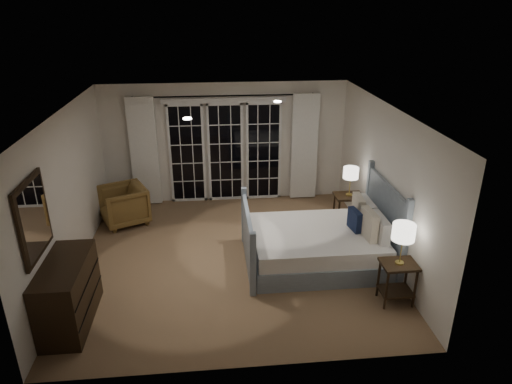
{
  "coord_description": "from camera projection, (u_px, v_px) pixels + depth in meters",
  "views": [
    {
      "loc": [
        -0.27,
        -6.64,
        4.0
      ],
      "look_at": [
        0.42,
        0.31,
        1.05
      ],
      "focal_mm": 32.0,
      "sensor_mm": 36.0,
      "label": 1
    }
  ],
  "objects": [
    {
      "name": "downlight_b",
      "position": [
        187.0,
        119.0,
        6.27
      ],
      "size": [
        0.12,
        0.12,
        0.01
      ],
      "primitive_type": "cylinder",
      "color": "white",
      "rests_on": "ceiling"
    },
    {
      "name": "bed",
      "position": [
        320.0,
        243.0,
        7.43
      ],
      "size": [
        2.28,
        1.64,
        1.33
      ],
      "color": "gray",
      "rests_on": "floor"
    },
    {
      "name": "wall_left",
      "position": [
        68.0,
        195.0,
        6.95
      ],
      "size": [
        0.02,
        5.0,
        2.5
      ],
      "primitive_type": "cube",
      "color": "white",
      "rests_on": "floor"
    },
    {
      "name": "wall_back",
      "position": [
        225.0,
        143.0,
        9.47
      ],
      "size": [
        5.0,
        0.02,
        2.5
      ],
      "primitive_type": "cube",
      "color": "white",
      "rests_on": "floor"
    },
    {
      "name": "curtain_rod",
      "position": [
        224.0,
        96.0,
        8.99
      ],
      "size": [
        3.5,
        0.03,
        0.03
      ],
      "primitive_type": "cylinder",
      "rotation": [
        0.0,
        1.57,
        0.0
      ],
      "color": "black",
      "rests_on": "wall_back"
    },
    {
      "name": "floor",
      "position": [
        233.0,
        258.0,
        7.66
      ],
      "size": [
        5.0,
        5.0,
        0.0
      ],
      "primitive_type": "plane",
      "color": "#8C694B",
      "rests_on": "ground"
    },
    {
      "name": "curtain_right",
      "position": [
        304.0,
        147.0,
        9.55
      ],
      "size": [
        0.55,
        0.1,
        2.25
      ],
      "primitive_type": "cube",
      "color": "white",
      "rests_on": "curtain_rod"
    },
    {
      "name": "nightstand_right",
      "position": [
        348.0,
        206.0,
        8.5
      ],
      "size": [
        0.52,
        0.42,
        0.67
      ],
      "color": "black",
      "rests_on": "floor"
    },
    {
      "name": "lamp_left",
      "position": [
        404.0,
        233.0,
        6.12
      ],
      "size": [
        0.31,
        0.31,
        0.6
      ],
      "color": "#D1B653",
      "rests_on": "nightstand_left"
    },
    {
      "name": "wall_right",
      "position": [
        385.0,
        183.0,
        7.41
      ],
      "size": [
        0.02,
        5.0,
        2.5
      ],
      "primitive_type": "cube",
      "color": "white",
      "rests_on": "floor"
    },
    {
      "name": "lamp_right",
      "position": [
        351.0,
        173.0,
        8.24
      ],
      "size": [
        0.28,
        0.28,
        0.54
      ],
      "color": "#D1B653",
      "rests_on": "nightstand_right"
    },
    {
      "name": "dresser",
      "position": [
        68.0,
        293.0,
        5.98
      ],
      "size": [
        0.54,
        1.27,
        0.9
      ],
      "color": "black",
      "rests_on": "floor"
    },
    {
      "name": "mirror",
      "position": [
        34.0,
        219.0,
        5.53
      ],
      "size": [
        0.05,
        0.85,
        1.0
      ],
      "color": "black",
      "rests_on": "wall_left"
    },
    {
      "name": "wall_front",
      "position": [
        243.0,
        278.0,
        4.89
      ],
      "size": [
        5.0,
        0.02,
        2.5
      ],
      "primitive_type": "cube",
      "color": "white",
      "rests_on": "floor"
    },
    {
      "name": "french_doors",
      "position": [
        226.0,
        151.0,
        9.49
      ],
      "size": [
        2.5,
        0.04,
        2.2
      ],
      "color": "black",
      "rests_on": "wall_back"
    },
    {
      "name": "curtain_left",
      "position": [
        144.0,
        152.0,
        9.25
      ],
      "size": [
        0.55,
        0.1,
        2.25
      ],
      "primitive_type": "cube",
      "color": "white",
      "rests_on": "curtain_rod"
    },
    {
      "name": "armchair",
      "position": [
        124.0,
        205.0,
        8.73
      ],
      "size": [
        1.08,
        1.07,
        0.75
      ],
      "primitive_type": "imported",
      "rotation": [
        0.0,
        0.0,
        -1.14
      ],
      "color": "brown",
      "rests_on": "floor"
    },
    {
      "name": "downlight_a",
      "position": [
        278.0,
        102.0,
        7.32
      ],
      "size": [
        0.12,
        0.12,
        0.01
      ],
      "primitive_type": "cylinder",
      "color": "white",
      "rests_on": "ceiling"
    },
    {
      "name": "ceiling",
      "position": [
        229.0,
        110.0,
        6.69
      ],
      "size": [
        5.0,
        5.0,
        0.0
      ],
      "primitive_type": "plane",
      "rotation": [
        3.14,
        0.0,
        0.0
      ],
      "color": "white",
      "rests_on": "wall_back"
    },
    {
      "name": "nightstand_left",
      "position": [
        397.0,
        277.0,
        6.39
      ],
      "size": [
        0.49,
        0.39,
        0.63
      ],
      "color": "black",
      "rests_on": "floor"
    }
  ]
}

